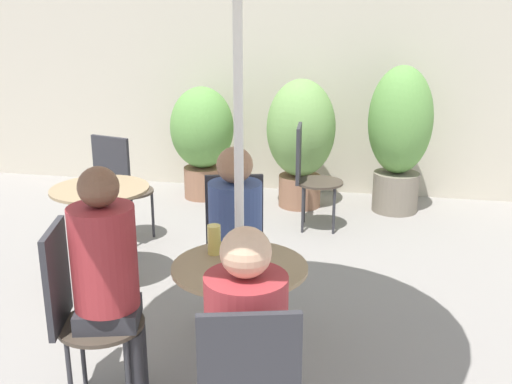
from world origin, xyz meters
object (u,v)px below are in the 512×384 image
at_px(bistro_chair_4, 308,169).
at_px(bistro_chair_0, 235,240).
at_px(cafe_table_far, 102,216).
at_px(seated_person_0, 236,226).
at_px(beer_glass_1, 258,263).
at_px(potted_plant_0, 202,135).
at_px(bistro_chair_1, 78,303).
at_px(potted_plant_1, 301,136).
at_px(bistro_chair_3, 120,181).
at_px(cafe_table_near, 240,305).
at_px(seated_person_2, 246,341).
at_px(beer_glass_0, 214,240).
at_px(seated_person_1, 107,268).
at_px(potted_plant_2, 400,132).

bearing_deg(bistro_chair_4, bistro_chair_0, 167.90).
bearing_deg(cafe_table_far, seated_person_0, -24.15).
height_order(beer_glass_1, potted_plant_0, potted_plant_0).
xyz_separation_m(bistro_chair_1, bistro_chair_4, (0.80, 2.74, 0.00)).
bearing_deg(potted_plant_1, bistro_chair_3, -135.47).
relative_size(bistro_chair_1, seated_person_0, 0.81).
relative_size(cafe_table_near, seated_person_2, 0.63).
height_order(cafe_table_far, beer_glass_1, beer_glass_1).
height_order(beer_glass_0, potted_plant_0, potted_plant_0).
distance_m(cafe_table_near, seated_person_0, 0.66).
distance_m(seated_person_0, potted_plant_1, 2.56).
bearing_deg(bistro_chair_1, seated_person_1, -90.00).
height_order(bistro_chair_4, potted_plant_0, potted_plant_0).
height_order(cafe_table_far, seated_person_1, seated_person_1).
distance_m(cafe_table_far, bistro_chair_0, 1.09).
relative_size(potted_plant_0, potted_plant_2, 0.82).
height_order(bistro_chair_0, seated_person_2, seated_person_2).
bearing_deg(seated_person_0, bistro_chair_0, 90.00).
bearing_deg(beer_glass_1, seated_person_0, 110.31).
bearing_deg(beer_glass_0, seated_person_1, -148.13).
distance_m(bistro_chair_3, potted_plant_1, 1.88).
xyz_separation_m(seated_person_0, potted_plant_1, (0.06, 2.56, 0.02)).
relative_size(bistro_chair_3, beer_glass_0, 6.20).
bearing_deg(beer_glass_0, seated_person_0, 90.63).
bearing_deg(bistro_chair_1, beer_glass_1, -101.91).
bearing_deg(potted_plant_0, seated_person_0, -69.76).
bearing_deg(seated_person_2, potted_plant_0, -86.39).
height_order(cafe_table_near, potted_plant_1, potted_plant_1).
bearing_deg(beer_glass_1, bistro_chair_3, 127.88).
height_order(bistro_chair_3, bistro_chair_4, same).
height_order(bistro_chair_0, potted_plant_2, potted_plant_2).
distance_m(bistro_chair_3, seated_person_2, 2.94).
bearing_deg(potted_plant_2, potted_plant_0, 178.22).
bearing_deg(cafe_table_near, seated_person_2, -74.97).
height_order(cafe_table_near, bistro_chair_3, bistro_chair_3).
distance_m(potted_plant_0, potted_plant_1, 1.04).
bearing_deg(beer_glass_1, bistro_chair_4, 91.60).
xyz_separation_m(bistro_chair_0, beer_glass_0, (0.05, -0.64, 0.25)).
xyz_separation_m(bistro_chair_1, potted_plant_1, (0.65, 3.37, 0.17)).
xyz_separation_m(cafe_table_near, seated_person_1, (-0.61, -0.16, 0.22)).
bearing_deg(bistro_chair_1, cafe_table_far, 5.56).
height_order(bistro_chair_1, seated_person_1, seated_person_1).
relative_size(seated_person_2, potted_plant_0, 1.00).
distance_m(bistro_chair_4, seated_person_1, 2.79).
xyz_separation_m(cafe_table_far, potted_plant_2, (2.08, 2.10, 0.26)).
bearing_deg(seated_person_0, bistro_chair_1, -141.31).
bearing_deg(cafe_table_far, seated_person_2, -50.36).
bearing_deg(beer_glass_1, seated_person_1, -179.41).
relative_size(seated_person_0, potted_plant_1, 0.92).
bearing_deg(seated_person_1, bistro_chair_0, -38.74).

